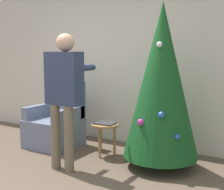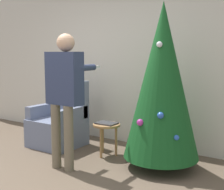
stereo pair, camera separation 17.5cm
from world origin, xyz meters
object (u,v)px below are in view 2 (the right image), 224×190
Objects in this scene: person_standing at (64,88)px; side_stool at (107,129)px; armchair at (59,124)px; christmas_tree at (162,81)px.

person_standing reaches higher than side_stool.
armchair is 0.60× the size of person_standing.
christmas_tree is 1.13m from side_stool.
person_standing is (-1.01, -0.69, -0.08)m from christmas_tree.
side_stool is (-0.86, 0.01, -0.74)m from christmas_tree.
christmas_tree is at bearing -0.40° from armchair.
person_standing is at bearing -101.99° from side_stool.
armchair is at bearing 179.60° from christmas_tree.
person_standing is (0.78, -0.71, 0.69)m from armchair.
person_standing is at bearing -145.39° from christmas_tree.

